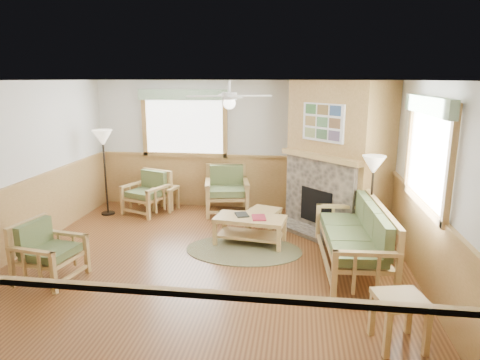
# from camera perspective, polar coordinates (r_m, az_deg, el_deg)

# --- Properties ---
(floor) EXTENTS (6.00, 6.00, 0.01)m
(floor) POSITION_cam_1_polar(r_m,az_deg,el_deg) (6.59, -4.36, -11.12)
(floor) COLOR brown
(floor) RESTS_ON ground
(ceiling) EXTENTS (6.00, 6.00, 0.01)m
(ceiling) POSITION_cam_1_polar(r_m,az_deg,el_deg) (6.00, -4.82, 13.10)
(ceiling) COLOR white
(ceiling) RESTS_ON floor
(wall_back) EXTENTS (6.00, 0.02, 2.70)m
(wall_back) POSITION_cam_1_polar(r_m,az_deg,el_deg) (9.06, -0.53, 4.64)
(wall_back) COLOR silver
(wall_back) RESTS_ON floor
(wall_front) EXTENTS (6.00, 0.02, 2.70)m
(wall_front) POSITION_cam_1_polar(r_m,az_deg,el_deg) (3.43, -15.50, -10.74)
(wall_front) COLOR silver
(wall_front) RESTS_ON floor
(wall_left) EXTENTS (0.02, 6.00, 2.70)m
(wall_left) POSITION_cam_1_polar(r_m,az_deg,el_deg) (7.40, -27.93, 1.10)
(wall_left) COLOR silver
(wall_left) RESTS_ON floor
(wall_right) EXTENTS (0.02, 6.00, 2.70)m
(wall_right) POSITION_cam_1_polar(r_m,az_deg,el_deg) (6.25, 23.37, -0.43)
(wall_right) COLOR silver
(wall_right) RESTS_ON floor
(wainscot) EXTENTS (6.00, 6.00, 1.10)m
(wainscot) POSITION_cam_1_polar(r_m,az_deg,el_deg) (6.38, -4.45, -6.58)
(wainscot) COLOR #A17942
(wainscot) RESTS_ON floor
(fireplace) EXTENTS (3.11, 3.11, 2.70)m
(fireplace) POSITION_cam_1_polar(r_m,az_deg,el_deg) (8.06, 13.06, 3.21)
(fireplace) COLOR #A17942
(fireplace) RESTS_ON floor
(window_back) EXTENTS (1.90, 0.16, 1.50)m
(window_back) POSITION_cam_1_polar(r_m,az_deg,el_deg) (9.14, -7.57, 12.04)
(window_back) COLOR white
(window_back) RESTS_ON wall_back
(window_right) EXTENTS (0.16, 1.90, 1.50)m
(window_right) POSITION_cam_1_polar(r_m,az_deg,el_deg) (5.90, 24.57, 10.32)
(window_right) COLOR white
(window_right) RESTS_ON wall_right
(ceiling_fan) EXTENTS (1.59, 1.59, 0.36)m
(ceiling_fan) POSITION_cam_1_polar(r_m,az_deg,el_deg) (6.24, -1.45, 12.78)
(ceiling_fan) COLOR white
(ceiling_fan) RESTS_ON ceiling
(sofa) EXTENTS (2.12, 0.97, 0.95)m
(sofa) POSITION_cam_1_polar(r_m,az_deg,el_deg) (6.49, 14.75, -7.34)
(sofa) COLOR tan
(sofa) RESTS_ON floor
(armchair_back_left) EXTENTS (1.00, 1.00, 0.86)m
(armchair_back_left) POSITION_cam_1_polar(r_m,az_deg,el_deg) (9.03, -12.34, -1.67)
(armchair_back_left) COLOR tan
(armchair_back_left) RESTS_ON floor
(armchair_back_right) EXTENTS (1.01, 1.01, 0.97)m
(armchair_back_right) POSITION_cam_1_polar(r_m,az_deg,el_deg) (8.82, -1.75, -1.36)
(armchair_back_right) COLOR tan
(armchair_back_right) RESTS_ON floor
(armchair_left) EXTENTS (0.85, 0.85, 0.83)m
(armchair_left) POSITION_cam_1_polar(r_m,az_deg,el_deg) (6.49, -24.04, -8.68)
(armchair_left) COLOR tan
(armchair_left) RESTS_ON floor
(coffee_table) EXTENTS (1.24, 0.74, 0.47)m
(coffee_table) POSITION_cam_1_polar(r_m,az_deg,el_deg) (7.25, 1.36, -6.71)
(coffee_table) COLOR tan
(coffee_table) RESTS_ON floor
(end_table_chairs) EXTENTS (0.54, 0.53, 0.51)m
(end_table_chairs) POSITION_cam_1_polar(r_m,az_deg,el_deg) (9.18, -9.90, -2.44)
(end_table_chairs) COLOR tan
(end_table_chairs) RESTS_ON floor
(end_table_sofa) EXTENTS (0.58, 0.57, 0.55)m
(end_table_sofa) POSITION_cam_1_polar(r_m,az_deg,el_deg) (4.95, 20.42, -17.18)
(end_table_sofa) COLOR tan
(end_table_sofa) RESTS_ON floor
(footstool) EXTENTS (0.65, 0.65, 0.44)m
(footstool) POSITION_cam_1_polar(r_m,az_deg,el_deg) (7.74, 3.20, -5.51)
(footstool) COLOR tan
(footstool) RESTS_ON floor
(braided_rug) EXTENTS (2.42, 2.42, 0.01)m
(braided_rug) POSITION_cam_1_polar(r_m,az_deg,el_deg) (7.05, 0.50, -9.31)
(braided_rug) COLOR brown
(braided_rug) RESTS_ON floor
(floor_lamp_left) EXTENTS (0.51, 0.51, 1.75)m
(floor_lamp_left) POSITION_cam_1_polar(r_m,az_deg,el_deg) (9.05, -17.54, 0.95)
(floor_lamp_left) COLOR black
(floor_lamp_left) RESTS_ON floor
(floor_lamp_right) EXTENTS (0.42, 0.42, 1.58)m
(floor_lamp_right) POSITION_cam_1_polar(r_m,az_deg,el_deg) (7.05, 17.05, -3.16)
(floor_lamp_right) COLOR black
(floor_lamp_right) RESTS_ON floor
(book_red) EXTENTS (0.27, 0.34, 0.03)m
(book_red) POSITION_cam_1_polar(r_m,az_deg,el_deg) (7.11, 2.53, -4.90)
(book_red) COLOR maroon
(book_red) RESTS_ON coffee_table
(book_dark) EXTENTS (0.28, 0.32, 0.03)m
(book_dark) POSITION_cam_1_polar(r_m,az_deg,el_deg) (7.25, 0.25, -4.55)
(book_dark) COLOR black
(book_dark) RESTS_ON coffee_table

